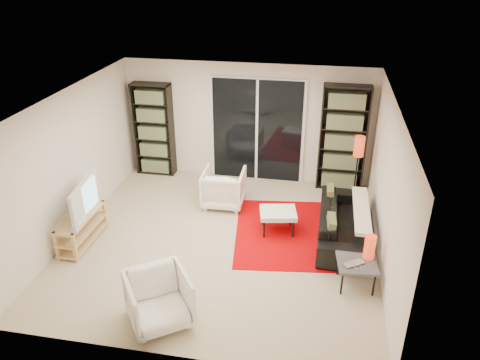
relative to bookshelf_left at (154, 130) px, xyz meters
name	(u,v)px	position (x,y,z in m)	size (l,w,h in m)	color
floor	(222,240)	(1.95, -2.33, -0.98)	(5.00, 5.00, 0.00)	beige
wall_back	(248,122)	(1.95, 0.17, 0.22)	(5.00, 0.02, 2.40)	silver
wall_front	(170,275)	(1.95, -4.83, 0.22)	(5.00, 0.02, 2.40)	silver
wall_left	(71,163)	(-0.55, -2.33, 0.22)	(0.02, 5.00, 2.40)	silver
wall_right	(388,189)	(4.45, -2.33, 0.22)	(0.02, 5.00, 2.40)	silver
ceiling	(219,100)	(1.95, -2.33, 1.42)	(5.00, 5.00, 0.02)	white
sliding_door	(257,131)	(2.15, 0.13, 0.07)	(1.92, 0.08, 2.16)	white
bookshelf_left	(154,130)	(0.00, 0.00, 0.00)	(0.80, 0.30, 1.95)	black
bookshelf_right	(343,139)	(3.85, 0.00, 0.07)	(0.90, 0.30, 2.10)	black
tv_stand	(82,228)	(-0.29, -2.78, -0.71)	(0.36, 1.14, 0.50)	tan
tv	(78,199)	(-0.27, -2.78, -0.17)	(1.06, 0.14, 0.61)	black
rug	(283,232)	(2.93, -1.90, -0.97)	(1.61, 2.17, 0.01)	#BC0003
sofa	(343,223)	(3.90, -1.87, -0.69)	(1.98, 0.77, 0.58)	black
armchair_back	(224,188)	(1.72, -1.12, -0.62)	(0.75, 0.77, 0.70)	white
armchair_front	(159,299)	(1.57, -4.30, -0.62)	(0.75, 0.78, 0.71)	white
ottoman	(278,214)	(2.82, -1.88, -0.63)	(0.68, 0.60, 0.40)	white
side_table	(357,264)	(4.08, -3.09, -0.61)	(0.61, 0.61, 0.40)	#45454A
laptop	(356,265)	(4.05, -3.19, -0.56)	(0.30, 0.19, 0.02)	silver
table_lamp	(370,247)	(4.23, -2.95, -0.40)	(0.16, 0.16, 0.36)	red
floor_lamp	(358,154)	(4.12, -0.68, 0.07)	(0.21, 0.21, 1.37)	black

